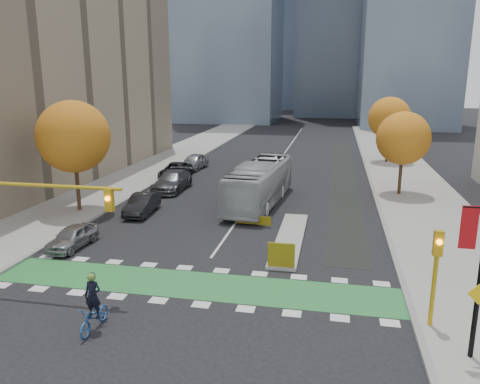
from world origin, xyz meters
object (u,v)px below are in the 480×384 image
at_px(tree_west, 73,137).
at_px(tree_east_near, 403,138).
at_px(parked_car_a, 72,237).
at_px(parked_car_b, 142,204).
at_px(traffic_signal_west, 10,207).
at_px(cyclist, 94,311).
at_px(bus, 260,183).
at_px(hazard_board, 281,255).
at_px(parked_car_d, 176,171).
at_px(tree_east_far, 389,118).
at_px(parked_car_c, 172,181).
at_px(parked_car_e, 194,162).
at_px(traffic_signal_east, 436,264).

height_order(tree_west, tree_east_near, tree_west).
height_order(parked_car_a, parked_car_b, parked_car_b).
xyz_separation_m(traffic_signal_west, parked_car_a, (-0.47, 5.51, -3.37)).
distance_m(traffic_signal_west, parked_car_a, 6.48).
height_order(cyclist, parked_car_b, cyclist).
bearing_deg(bus, parked_car_a, -122.66).
bearing_deg(traffic_signal_west, tree_east_near, 48.48).
relative_size(hazard_board, parked_car_b, 0.32).
bearing_deg(parked_car_a, parked_car_d, 94.28).
bearing_deg(tree_east_near, bus, -155.55).
height_order(tree_east_far, parked_car_c, tree_east_far).
bearing_deg(hazard_board, parked_car_d, 122.00).
distance_m(hazard_board, tree_west, 18.44).
xyz_separation_m(tree_east_far, parked_car_e, (-21.01, -8.14, -4.41)).
bearing_deg(tree_west, tree_east_far, 46.70).
relative_size(tree_east_near, parked_car_d, 1.29).
bearing_deg(tree_east_far, parked_car_d, -148.46).
bearing_deg(parked_car_a, traffic_signal_west, -82.33).
bearing_deg(tree_west, traffic_signal_west, -71.98).
bearing_deg(bus, tree_east_near, 29.54).
bearing_deg(parked_car_b, traffic_signal_east, -39.91).
height_order(tree_east_near, parked_car_d, tree_east_near).
height_order(tree_east_far, traffic_signal_west, tree_east_far).
bearing_deg(bus, traffic_signal_east, -55.89).
height_order(cyclist, bus, bus).
relative_size(tree_east_near, parked_car_c, 1.21).
distance_m(hazard_board, tree_east_far, 35.13).
height_order(hazard_board, tree_east_far, tree_east_far).
bearing_deg(parked_car_e, parked_car_b, -80.06).
height_order(parked_car_b, parked_car_e, parked_car_e).
bearing_deg(parked_car_e, bus, -48.60).
bearing_deg(traffic_signal_west, parked_car_a, 94.86).
bearing_deg(parked_car_c, parked_car_a, -92.99).
xyz_separation_m(hazard_board, traffic_signal_west, (-11.93, -4.71, 3.23)).
bearing_deg(tree_east_far, parked_car_a, -122.35).
height_order(tree_west, traffic_signal_west, tree_west).
height_order(bus, parked_car_b, bus).
height_order(tree_east_near, traffic_signal_east, tree_east_near).
bearing_deg(cyclist, parked_car_a, 126.28).
bearing_deg(parked_car_d, parked_car_c, -78.38).
bearing_deg(tree_east_far, traffic_signal_west, -117.95).
relative_size(tree_east_far, parked_car_d, 1.40).
height_order(bus, parked_car_d, bus).
distance_m(tree_east_far, traffic_signal_west, 43.61).
distance_m(traffic_signal_east, cyclist, 13.46).
relative_size(traffic_signal_east, parked_car_d, 0.75).
relative_size(tree_east_far, parked_car_a, 1.97).
bearing_deg(parked_car_a, parked_car_c, 89.32).
xyz_separation_m(tree_west, tree_east_far, (24.50, 26.00, -0.38)).
height_order(bus, parked_car_a, bus).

